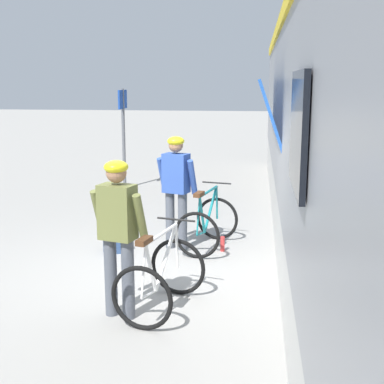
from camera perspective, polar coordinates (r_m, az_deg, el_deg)
ground_plane at (r=7.36m, az=-3.90°, el=-8.69°), size 80.00×80.00×0.00m
cyclist_near_in_olive at (r=5.79m, az=-7.97°, el=-3.55°), size 0.66×0.42×1.76m
cyclist_far_in_blue at (r=8.12m, az=-1.71°, el=1.03°), size 0.66×0.44×1.76m
bicycle_near_white at (r=6.08m, az=-3.38°, el=-9.18°), size 0.94×1.20×0.99m
bicycle_far_teal at (r=8.27m, az=1.68°, el=-3.42°), size 0.93×1.20×0.99m
backpack_on_platform at (r=8.20m, az=-8.52°, el=-5.14°), size 0.33×0.27×0.40m
water_bottle_near_the_bikes at (r=8.23m, az=3.30°, el=-5.60°), size 0.07×0.07×0.23m
platform_sign_post at (r=12.91m, az=-7.41°, el=7.51°), size 0.08×0.70×2.40m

